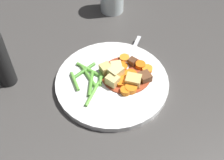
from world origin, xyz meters
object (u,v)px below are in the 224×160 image
(meat_chunk_1, at_px, (145,77))
(potato_chunk_0, at_px, (133,81))
(carrot_slice_5, at_px, (122,66))
(pepper_mill, at_px, (1,61))
(carrot_slice_7, at_px, (140,65))
(carrot_slice_1, at_px, (131,88))
(potato_chunk_3, at_px, (116,73))
(carrot_slice_0, at_px, (124,58))
(potato_chunk_4, at_px, (114,81))
(potato_chunk_1, at_px, (106,69))
(meat_chunk_0, at_px, (132,62))
(dinner_plate, at_px, (112,82))
(carrot_slice_6, at_px, (147,69))
(potato_chunk_2, at_px, (116,68))
(carrot_slice_3, at_px, (130,75))
(carrot_slice_4, at_px, (125,91))
(fork, at_px, (129,59))

(meat_chunk_1, bearing_deg, potato_chunk_0, -161.52)
(carrot_slice_5, relative_size, pepper_mill, 0.21)
(carrot_slice_7, xyz_separation_m, potato_chunk_0, (-0.03, -0.05, 0.01))
(carrot_slice_1, height_order, potato_chunk_3, potato_chunk_3)
(carrot_slice_0, bearing_deg, potato_chunk_4, -112.71)
(potato_chunk_1, distance_m, potato_chunk_4, 0.04)
(carrot_slice_1, bearing_deg, pepper_mill, 167.11)
(potato_chunk_3, distance_m, meat_chunk_0, 0.06)
(dinner_plate, relative_size, carrot_slice_6, 10.38)
(carrot_slice_1, bearing_deg, potato_chunk_1, 131.87)
(potato_chunk_3, xyz_separation_m, potato_chunk_4, (-0.01, -0.02, -0.00))
(carrot_slice_0, relative_size, carrot_slice_1, 0.88)
(carrot_slice_5, bearing_deg, carrot_slice_7, -3.96)
(carrot_slice_0, xyz_separation_m, meat_chunk_0, (0.02, -0.02, 0.00))
(carrot_slice_7, xyz_separation_m, potato_chunk_4, (-0.07, -0.05, 0.01))
(potato_chunk_3, bearing_deg, potato_chunk_2, 81.45)
(carrot_slice_3, height_order, meat_chunk_0, meat_chunk_0)
(potato_chunk_1, bearing_deg, carrot_slice_7, 6.36)
(carrot_slice_4, bearing_deg, meat_chunk_0, 72.43)
(carrot_slice_6, bearing_deg, fork, 133.06)
(meat_chunk_0, bearing_deg, potato_chunk_3, -140.25)
(carrot_slice_7, bearing_deg, carrot_slice_5, 176.04)
(potato_chunk_1, height_order, potato_chunk_4, same)
(carrot_slice_0, bearing_deg, pepper_mill, -173.35)
(potato_chunk_3, relative_size, fork, 0.20)
(carrot_slice_3, xyz_separation_m, potato_chunk_2, (-0.03, 0.02, 0.01))
(carrot_slice_0, height_order, potato_chunk_3, potato_chunk_3)
(carrot_slice_1, height_order, carrot_slice_4, carrot_slice_1)
(carrot_slice_1, distance_m, meat_chunk_1, 0.05)
(potato_chunk_2, relative_size, pepper_mill, 0.19)
(potato_chunk_0, relative_size, meat_chunk_1, 1.31)
(dinner_plate, height_order, meat_chunk_0, meat_chunk_0)
(carrot_slice_3, xyz_separation_m, pepper_mill, (-0.30, 0.03, 0.05))
(carrot_slice_4, height_order, potato_chunk_3, potato_chunk_3)
(carrot_slice_3, xyz_separation_m, potato_chunk_0, (0.00, -0.02, 0.01))
(fork, bearing_deg, potato_chunk_4, -119.02)
(dinner_plate, distance_m, meat_chunk_0, 0.08)
(potato_chunk_0, xyz_separation_m, fork, (-0.00, 0.08, -0.01))
(carrot_slice_6, bearing_deg, potato_chunk_4, -156.42)
(pepper_mill, bearing_deg, fork, 6.50)
(carrot_slice_6, bearing_deg, carrot_slice_1, -129.36)
(carrot_slice_4, distance_m, potato_chunk_2, 0.07)
(carrot_slice_1, height_order, meat_chunk_0, meat_chunk_0)
(carrot_slice_1, xyz_separation_m, potato_chunk_4, (-0.04, 0.02, 0.01))
(carrot_slice_0, xyz_separation_m, fork, (0.01, 0.00, -0.00))
(carrot_slice_1, xyz_separation_m, carrot_slice_4, (-0.01, -0.01, -0.00))
(carrot_slice_5, height_order, meat_chunk_1, meat_chunk_1)
(carrot_slice_1, bearing_deg, carrot_slice_5, 100.53)
(dinner_plate, xyz_separation_m, carrot_slice_4, (0.03, -0.04, 0.01))
(carrot_slice_0, distance_m, carrot_slice_7, 0.05)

